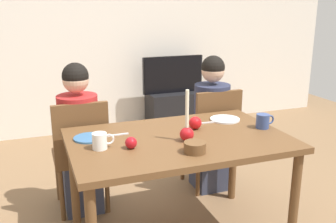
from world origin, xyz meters
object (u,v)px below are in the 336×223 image
object	(u,v)px
person_right_child	(211,126)
mug_left	(100,141)
dining_table	(179,149)
plate_left	(90,138)
chair_right	(213,133)
bowl_walnuts	(195,147)
plate_right	(225,119)
mug_right	(263,121)
apple_by_left_plate	(131,143)
tv	(173,74)
tv_stand	(173,110)
chair_left	(81,150)
apple_near_candle	(195,123)
person_left_child	(80,141)
candle_centerpiece	(187,131)

from	to	relation	value
person_right_child	mug_left	size ratio (longest dim) A/B	8.82
dining_table	plate_left	size ratio (longest dim) A/B	6.95
chair_right	bowl_walnuts	distance (m)	1.08
plate_right	mug_right	distance (m)	0.30
dining_table	apple_by_left_plate	bearing A→B (deg)	-166.26
tv	mug_left	world-z (taller)	tv
person_right_child	apple_by_left_plate	size ratio (longest dim) A/B	16.27
tv_stand	tv	size ratio (longest dim) A/B	0.81
tv	apple_by_left_plate	size ratio (longest dim) A/B	10.96
bowl_walnuts	apple_by_left_plate	xyz separation A→B (m)	(-0.33, 0.19, 0.00)
dining_table	tv_stand	distance (m)	2.49
person_right_child	tv_stand	distance (m)	1.72
plate_left	plate_right	bearing A→B (deg)	3.52
person_right_child	plate_left	xyz separation A→B (m)	(-1.10, -0.47, 0.19)
tv	chair_left	bearing A→B (deg)	-129.45
dining_table	apple_near_candle	distance (m)	0.24
mug_right	bowl_walnuts	world-z (taller)	mug_right
mug_left	apple_by_left_plate	size ratio (longest dim) A/B	1.84
chair_right	dining_table	bearing A→B (deg)	-132.48
chair_right	mug_right	xyz separation A→B (m)	(0.06, -0.63, 0.29)
mug_right	apple_near_candle	bearing A→B (deg)	162.61
tv_stand	apple_near_candle	bearing A→B (deg)	-107.08
chair_right	apple_by_left_plate	xyz separation A→B (m)	(-0.89, -0.69, 0.27)
chair_left	person_right_child	world-z (taller)	person_right_child
tv	dining_table	bearing A→B (deg)	-110.03
person_left_child	mug_right	size ratio (longest dim) A/B	8.60
chair_right	plate_left	bearing A→B (deg)	-158.39
chair_right	tv_stand	bearing A→B (deg)	80.52
bowl_walnuts	person_right_child	bearing A→B (deg)	58.25
mug_left	apple_by_left_plate	xyz separation A→B (m)	(0.17, -0.06, -0.01)
chair_left	plate_right	bearing A→B (deg)	-20.23
person_right_child	apple_near_candle	bearing A→B (deg)	-126.65
tv	plate_left	bearing A→B (deg)	-123.01
chair_left	dining_table	bearing A→B (deg)	-47.62
tv	apple_by_left_plate	world-z (taller)	tv
candle_centerpiece	mug_right	size ratio (longest dim) A/B	2.42
plate_left	mug_right	world-z (taller)	mug_right
bowl_walnuts	candle_centerpiece	bearing A→B (deg)	81.19
person_left_child	plate_left	xyz separation A→B (m)	(0.01, -0.47, 0.19)
tv_stand	bowl_walnuts	bearing A→B (deg)	-108.22
chair_right	tv_stand	size ratio (longest dim) A/B	1.41
chair_right	mug_left	world-z (taller)	chair_right
chair_left	tv_stand	world-z (taller)	chair_left
bowl_walnuts	plate_left	bearing A→B (deg)	140.57
tv_stand	bowl_walnuts	distance (m)	2.76
plate_left	chair_right	bearing A→B (deg)	21.61
dining_table	tv_stand	size ratio (longest dim) A/B	2.19
tv	bowl_walnuts	distance (m)	2.71
chair_left	candle_centerpiece	distance (m)	0.95
tv	plate_left	xyz separation A→B (m)	(-1.38, -2.13, 0.05)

